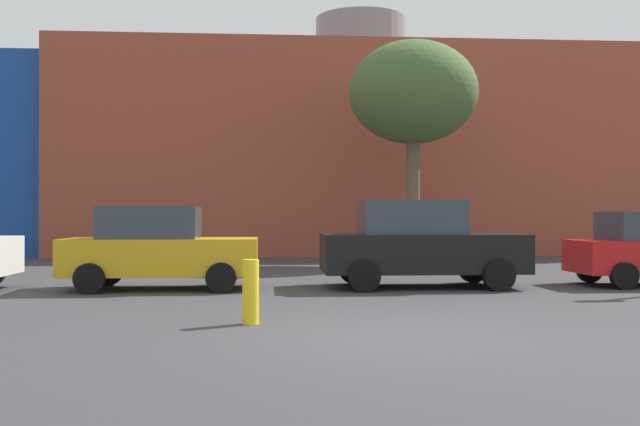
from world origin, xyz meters
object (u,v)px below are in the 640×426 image
bare_tree_0 (413,94)px  bollard_yellow_0 (251,292)px  parked_car_2 (419,244)px  parked_car_1 (159,248)px

bare_tree_0 → bollard_yellow_0: 14.56m
parked_car_2 → bollard_yellow_0: (-3.57, -5.22, -0.48)m
parked_car_2 → bare_tree_0: bare_tree_0 is taller
bare_tree_0 → bollard_yellow_0: (-4.96, -12.72, -5.05)m
parked_car_1 → bollard_yellow_0: (2.07, -5.22, -0.41)m
parked_car_1 → bare_tree_0: size_ratio=0.56×
parked_car_1 → bollard_yellow_0: bearing=-68.4°
bare_tree_0 → parked_car_2: bearing=-100.5°
parked_car_1 → parked_car_2: bearing=0.0°
parked_car_2 → bollard_yellow_0: parked_car_2 is taller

